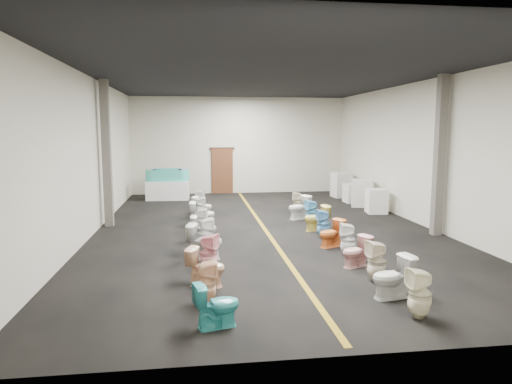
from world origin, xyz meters
TOP-DOWN VIEW (x-y plane):
  - floor at (0.00, 0.00)m, footprint 16.00×16.00m
  - ceiling at (0.00, 0.00)m, footprint 16.00×16.00m
  - wall_back at (0.00, 8.00)m, footprint 10.00×0.00m
  - wall_front at (0.00, -8.00)m, footprint 10.00×0.00m
  - wall_left at (-5.00, 0.00)m, footprint 0.00×16.00m
  - wall_right at (5.00, 0.00)m, footprint 0.00×16.00m
  - aisle_stripe at (0.00, 0.00)m, footprint 0.12×15.60m
  - back_door at (-0.80, 7.94)m, footprint 1.00×0.10m
  - door_frame at (-0.80, 7.95)m, footprint 1.15×0.08m
  - column_left at (-4.75, 1.00)m, footprint 0.25×0.25m
  - column_right at (4.75, -1.50)m, footprint 0.25×0.25m
  - display_table at (-3.25, 6.31)m, footprint 1.83×0.97m
  - bathtub at (-3.25, 6.31)m, footprint 1.86×0.67m
  - appliance_crate_a at (4.40, 2.01)m, footprint 0.76×0.76m
  - appliance_crate_b at (4.40, 3.49)m, footprint 0.96×0.96m
  - appliance_crate_c at (4.40, 4.45)m, footprint 0.72×0.72m
  - appliance_crate_d at (4.40, 5.99)m, footprint 0.84×0.84m
  - toilet_left_0 at (-1.76, -6.87)m, footprint 0.77×0.55m
  - toilet_left_1 at (-1.90, -5.93)m, footprint 0.41×0.40m
  - toilet_left_2 at (-1.88, -4.99)m, footprint 0.83×0.65m
  - toilet_left_3 at (-1.81, -4.09)m, footprint 0.49×0.49m
  - toilet_left_4 at (-1.86, -3.12)m, footprint 0.90×0.64m
  - toilet_left_5 at (-1.82, -2.30)m, footprint 0.44×0.43m
  - toilet_left_6 at (-1.86, -1.39)m, footprint 0.71×0.44m
  - toilet_left_7 at (-1.91, -0.46)m, footprint 0.40×0.39m
  - toilet_left_8 at (-1.87, 0.51)m, footprint 0.80×0.50m
  - toilet_left_9 at (-1.95, 1.48)m, footprint 0.45×0.44m
  - toilet_left_10 at (-1.83, 2.26)m, footprint 0.76×0.57m
  - toilet_left_11 at (-1.94, 3.32)m, footprint 0.44×0.44m
  - toilet_right_0 at (1.45, -6.97)m, footprint 0.38×0.38m
  - toilet_right_1 at (1.39, -6.07)m, footprint 0.82×0.56m
  - toilet_right_2 at (1.47, -5.17)m, footprint 0.42×0.41m
  - toilet_right_3 at (1.41, -4.18)m, footprint 0.77×0.61m
  - toilet_right_4 at (1.51, -3.32)m, footprint 0.42×0.42m
  - toilet_right_5 at (1.37, -2.44)m, footprint 0.80×0.65m
  - toilet_right_6 at (1.44, -1.45)m, footprint 0.37×0.36m
  - toilet_right_7 at (1.49, -0.55)m, footprint 0.80×0.52m
  - toilet_right_8 at (1.57, 0.32)m, footprint 0.43×0.43m
  - toilet_right_9 at (1.38, 1.27)m, footprint 0.89×0.73m
  - toilet_right_10 at (1.55, 2.21)m, footprint 0.37×0.37m

SIDE VIEW (x-z plane):
  - floor at x=0.00m, z-range 0.00..0.00m
  - aisle_stripe at x=0.00m, z-range 0.00..0.01m
  - toilet_left_10 at x=-1.83m, z-range 0.00..0.68m
  - toilet_right_3 at x=1.41m, z-range 0.00..0.69m
  - toilet_left_6 at x=-1.86m, z-range 0.00..0.70m
  - toilet_left_0 at x=-1.76m, z-range 0.00..0.70m
  - toilet_right_5 at x=1.37m, z-range 0.00..0.71m
  - toilet_left_7 at x=-1.91m, z-range 0.00..0.74m
  - toilet_left_2 at x=-1.88m, z-range 0.00..0.75m
  - toilet_left_1 at x=-1.90m, z-range 0.00..0.76m
  - toilet_left_11 at x=-1.94m, z-range 0.00..0.76m
  - toilet_right_7 at x=1.49m, z-range 0.00..0.76m
  - toilet_right_1 at x=1.39m, z-range 0.00..0.78m
  - toilet_left_8 at x=-1.87m, z-range 0.00..0.78m
  - appliance_crate_c at x=4.40m, z-range 0.00..0.78m
  - toilet_left_9 at x=-1.95m, z-range 0.00..0.79m
  - toilet_right_10 at x=1.55m, z-range 0.00..0.79m
  - toilet_right_8 at x=1.57m, z-range 0.00..0.79m
  - display_table at x=-3.25m, z-range 0.00..0.80m
  - toilet_right_9 at x=1.38m, z-range 0.00..0.80m
  - toilet_right_6 at x=1.44m, z-range 0.00..0.80m
  - toilet_right_4 at x=1.51m, z-range 0.00..0.80m
  - toilet_left_5 at x=-1.82m, z-range 0.00..0.81m
  - toilet_left_3 at x=-1.81m, z-range 0.00..0.82m
  - toilet_right_0 at x=1.45m, z-range 0.00..0.82m
  - toilet_left_4 at x=-1.86m, z-range 0.00..0.83m
  - toilet_right_2 at x=1.47m, z-range 0.00..0.83m
  - appliance_crate_a at x=4.40m, z-range 0.00..0.87m
  - appliance_crate_b at x=4.40m, z-range 0.00..1.05m
  - appliance_crate_d at x=4.40m, z-range 0.00..1.09m
  - back_door at x=-0.80m, z-range 0.00..2.10m
  - bathtub at x=-3.25m, z-range 0.79..1.34m
  - door_frame at x=-0.80m, z-range 2.07..2.17m
  - wall_back at x=0.00m, z-range -2.75..7.25m
  - wall_front at x=0.00m, z-range -2.75..7.25m
  - wall_left at x=-5.00m, z-range -5.75..10.25m
  - wall_right at x=5.00m, z-range -5.75..10.25m
  - column_left at x=-4.75m, z-range 0.00..4.50m
  - column_right at x=4.75m, z-range 0.00..4.50m
  - ceiling at x=0.00m, z-range 4.50..4.50m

